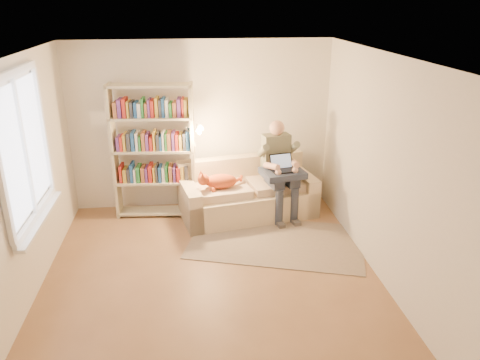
{
  "coord_description": "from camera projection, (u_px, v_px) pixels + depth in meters",
  "views": [
    {
      "loc": [
        -0.23,
        -4.82,
        3.15
      ],
      "look_at": [
        0.46,
        1.0,
        0.86
      ],
      "focal_mm": 35.0,
      "sensor_mm": 36.0,
      "label": 1
    }
  ],
  "objects": [
    {
      "name": "person",
      "position": [
        279.0,
        164.0,
        7.0
      ],
      "size": [
        0.51,
        0.71,
        1.47
      ],
      "rotation": [
        0.0,
        0.0,
        0.19
      ],
      "color": "slate",
      "rests_on": "sofa"
    },
    {
      "name": "laptop",
      "position": [
        283.0,
        166.0,
        6.88
      ],
      "size": [
        0.4,
        0.36,
        0.29
      ],
      "rotation": [
        0.0,
        0.0,
        0.19
      ],
      "color": "black",
      "rests_on": "blanket"
    },
    {
      "name": "wall_right",
      "position": [
        383.0,
        170.0,
        5.37
      ],
      "size": [
        0.02,
        4.5,
        2.6
      ],
      "primitive_type": "cube",
      "color": "silver",
      "rests_on": "floor"
    },
    {
      "name": "sofa",
      "position": [
        247.0,
        196.0,
        7.2
      ],
      "size": [
        2.15,
        1.27,
        0.85
      ],
      "rotation": [
        0.0,
        0.0,
        0.19
      ],
      "color": "beige",
      "rests_on": "floor"
    },
    {
      "name": "wall_back",
      "position": [
        201.0,
        126.0,
        7.24
      ],
      "size": [
        4.0,
        0.02,
        2.6
      ],
      "primitive_type": "cube",
      "color": "silver",
      "rests_on": "floor"
    },
    {
      "name": "bookshelf",
      "position": [
        154.0,
        145.0,
        6.9
      ],
      "size": [
        1.35,
        0.47,
        2.03
      ],
      "rotation": [
        0.0,
        0.0,
        -0.08
      ],
      "color": "#BEB490",
      "rests_on": "floor"
    },
    {
      "name": "wall_front",
      "position": [
        229.0,
        299.0,
        3.07
      ],
      "size": [
        4.0,
        0.02,
        2.6
      ],
      "primitive_type": "cube",
      "color": "silver",
      "rests_on": "floor"
    },
    {
      "name": "window",
      "position": [
        30.0,
        172.0,
        5.1
      ],
      "size": [
        0.12,
        1.52,
        1.69
      ],
      "color": "white",
      "rests_on": "wall_left"
    },
    {
      "name": "floor",
      "position": [
        212.0,
        278.0,
        5.63
      ],
      "size": [
        4.5,
        4.5,
        0.0
      ],
      "primitive_type": "plane",
      "color": "brown",
      "rests_on": "ground"
    },
    {
      "name": "ceiling",
      "position": [
        206.0,
        57.0,
        4.68
      ],
      "size": [
        4.0,
        4.5,
        0.02
      ],
      "primitive_type": "cube",
      "color": "white",
      "rests_on": "wall_back"
    },
    {
      "name": "wall_left",
      "position": [
        20.0,
        186.0,
        4.94
      ],
      "size": [
        0.02,
        4.5,
        2.6
      ],
      "primitive_type": "cube",
      "color": "silver",
      "rests_on": "floor"
    },
    {
      "name": "blanket",
      "position": [
        283.0,
        173.0,
        6.91
      ],
      "size": [
        0.68,
        0.6,
        0.09
      ],
      "primitive_type": "cube",
      "rotation": [
        0.0,
        0.0,
        0.19
      ],
      "color": "#262E44",
      "rests_on": "person"
    },
    {
      "name": "rug",
      "position": [
        276.0,
        241.0,
        6.47
      ],
      "size": [
        2.64,
        2.02,
        0.01
      ],
      "primitive_type": "cube",
      "rotation": [
        0.0,
        0.0,
        -0.3
      ],
      "color": "gray",
      "rests_on": "floor"
    },
    {
      "name": "cat",
      "position": [
        218.0,
        181.0,
        6.82
      ],
      "size": [
        0.7,
        0.34,
        0.26
      ],
      "rotation": [
        0.0,
        0.0,
        0.19
      ],
      "color": "#DF5F2B",
      "rests_on": "sofa"
    }
  ]
}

